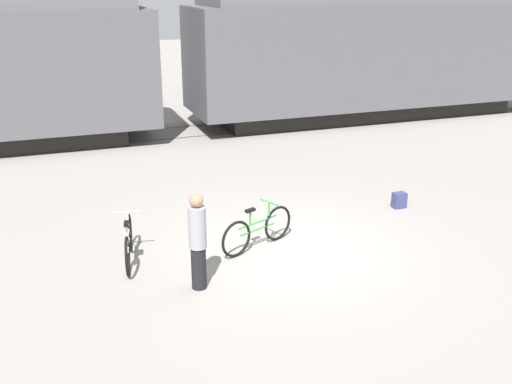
% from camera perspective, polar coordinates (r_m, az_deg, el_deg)
% --- Properties ---
extents(ground_plane, '(80.00, 80.00, 0.00)m').
position_cam_1_polar(ground_plane, '(11.12, 2.93, -5.39)').
color(ground_plane, gray).
extents(freight_train, '(26.51, 3.17, 5.39)m').
position_cam_1_polar(freight_train, '(19.14, -8.08, 13.80)').
color(freight_train, black).
rests_on(freight_train, ground_plane).
extents(rail_near, '(38.51, 0.07, 0.01)m').
position_cam_1_polar(rail_near, '(18.93, -7.22, 5.15)').
color(rail_near, '#4C4238').
rests_on(rail_near, ground_plane).
extents(rail_far, '(38.51, 0.07, 0.01)m').
position_cam_1_polar(rail_far, '(20.30, -8.14, 6.09)').
color(rail_far, '#4C4238').
rests_on(rail_far, ground_plane).
extents(bicycle_green, '(1.61, 0.75, 0.84)m').
position_cam_1_polar(bicycle_green, '(10.99, 0.16, -3.62)').
color(bicycle_green, black).
rests_on(bicycle_green, ground_plane).
extents(bicycle_silver, '(0.46, 1.68, 0.84)m').
position_cam_1_polar(bicycle_silver, '(10.71, -12.04, -4.74)').
color(bicycle_silver, black).
rests_on(bicycle_silver, ground_plane).
extents(person_in_grey, '(0.28, 0.28, 1.61)m').
position_cam_1_polar(person_in_grey, '(9.46, -5.57, -4.64)').
color(person_in_grey, black).
rests_on(person_in_grey, ground_plane).
extents(backpack, '(0.28, 0.20, 0.34)m').
position_cam_1_polar(backpack, '(13.35, 13.48, -0.76)').
color(backpack, navy).
rests_on(backpack, ground_plane).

